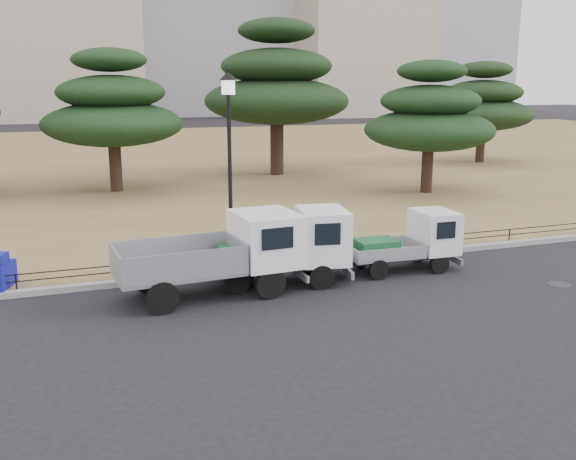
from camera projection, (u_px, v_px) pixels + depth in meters
name	position (u px, v px, depth m)	size (l,w,h in m)	color
ground	(315.00, 298.00, 15.97)	(220.00, 220.00, 0.00)	black
lawn	(148.00, 159.00, 44.01)	(120.00, 56.00, 0.15)	olive
curb	(281.00, 267.00, 18.33)	(120.00, 0.25, 0.16)	gray
truck_large	(221.00, 252.00, 16.02)	(4.69, 2.13, 2.00)	black
truck_kei_front	(289.00, 247.00, 16.99)	(3.91, 2.15, 1.96)	black
truck_kei_rear	(409.00, 241.00, 18.19)	(3.22, 1.47, 1.66)	black
street_lamp	(229.00, 137.00, 17.32)	(0.48, 0.48, 5.37)	black
pipe_fence	(279.00, 254.00, 18.39)	(38.00, 0.04, 0.40)	black
manhole	(559.00, 284.00, 17.00)	(0.60, 0.60, 0.01)	#2D2D30
pine_center_left	(112.00, 110.00, 29.84)	(6.53, 6.53, 6.64)	black
pine_center_right	(277.00, 85.00, 35.14)	(7.98, 7.98, 8.47)	black
pine_east_near	(430.00, 117.00, 29.58)	(6.03, 6.03, 6.09)	black
pine_east_far	(483.00, 105.00, 40.91)	(6.36, 6.36, 6.39)	black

